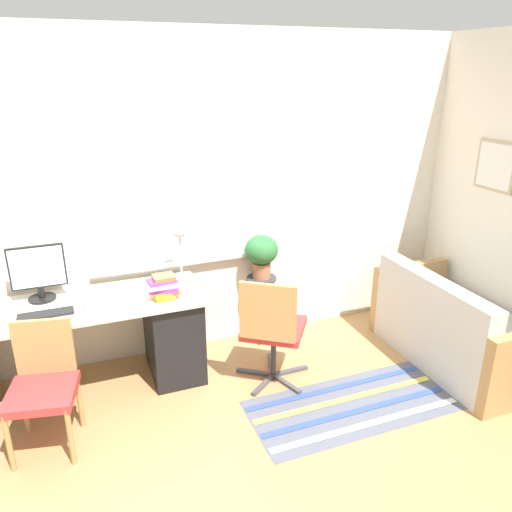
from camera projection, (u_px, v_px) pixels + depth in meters
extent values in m
plane|color=tan|center=(158.00, 399.00, 3.84)|extent=(14.00, 14.00, 0.00)
cube|color=white|center=(129.00, 206.00, 4.00)|extent=(9.00, 0.06, 2.70)
cube|color=white|center=(129.00, 188.00, 3.91)|extent=(0.68, 0.02, 1.39)
cube|color=white|center=(129.00, 188.00, 3.90)|extent=(0.61, 0.01, 1.32)
cube|color=white|center=(215.00, 181.00, 4.15)|extent=(0.68, 0.02, 1.39)
cube|color=white|center=(216.00, 181.00, 4.14)|extent=(0.61, 0.01, 1.32)
cube|color=white|center=(178.00, 262.00, 4.28)|extent=(1.44, 0.11, 0.04)
cube|color=white|center=(490.00, 194.00, 4.38)|extent=(0.06, 9.00, 2.70)
cube|color=tan|center=(496.00, 166.00, 4.23)|extent=(0.02, 0.41, 0.42)
cube|color=white|center=(495.00, 166.00, 4.23)|extent=(0.01, 0.36, 0.37)
cube|color=beige|center=(65.00, 308.00, 3.67)|extent=(2.05, 0.65, 0.03)
cube|color=black|center=(173.00, 333.00, 4.07)|extent=(0.40, 0.57, 0.72)
cylinder|color=black|center=(42.00, 298.00, 3.77)|extent=(0.20, 0.20, 0.02)
cylinder|color=black|center=(41.00, 292.00, 3.75)|extent=(0.05, 0.05, 0.09)
cube|color=black|center=(37.00, 267.00, 3.68)|extent=(0.39, 0.02, 0.33)
cube|color=silver|center=(37.00, 267.00, 3.67)|extent=(0.37, 0.01, 0.30)
cube|color=black|center=(46.00, 314.00, 3.52)|extent=(0.38, 0.11, 0.02)
ellipsoid|color=silver|center=(83.00, 308.00, 3.61)|extent=(0.03, 0.06, 0.03)
cylinder|color=#ADADB2|center=(182.00, 281.00, 4.08)|extent=(0.14, 0.14, 0.01)
cylinder|color=#ADADB2|center=(181.00, 258.00, 4.01)|extent=(0.02, 0.02, 0.39)
ellipsoid|color=#ADADB2|center=(179.00, 232.00, 3.94)|extent=(0.12, 0.12, 0.08)
cube|color=yellow|center=(164.00, 296.00, 3.79)|extent=(0.15, 0.17, 0.04)
cube|color=orange|center=(165.00, 292.00, 3.78)|extent=(0.23, 0.19, 0.03)
cube|color=purple|center=(164.00, 288.00, 3.77)|extent=(0.24, 0.19, 0.04)
cube|color=white|center=(162.00, 284.00, 3.75)|extent=(0.22, 0.16, 0.03)
cube|color=purple|center=(162.00, 281.00, 3.75)|extent=(0.22, 0.16, 0.02)
cube|color=olive|center=(164.00, 277.00, 3.75)|extent=(0.17, 0.14, 0.03)
cylinder|color=#B2844C|center=(9.00, 444.00, 3.09)|extent=(0.04, 0.04, 0.42)
cylinder|color=#B2844C|center=(70.00, 437.00, 3.14)|extent=(0.04, 0.04, 0.42)
cylinder|color=#B2844C|center=(24.00, 406.00, 3.43)|extent=(0.04, 0.04, 0.42)
cylinder|color=#B2844C|center=(80.00, 401.00, 3.48)|extent=(0.04, 0.04, 0.42)
cube|color=red|center=(42.00, 394.00, 3.21)|extent=(0.49, 0.48, 0.06)
cube|color=#B2844C|center=(44.00, 346.00, 3.33)|extent=(0.38, 0.11, 0.40)
cube|color=#47474C|center=(255.00, 373.00, 4.15)|extent=(0.28, 0.21, 0.03)
cube|color=#47474C|center=(263.00, 385.00, 3.99)|extent=(0.27, 0.22, 0.03)
cube|color=#47474C|center=(286.00, 384.00, 4.00)|extent=(0.14, 0.31, 0.03)
cube|color=#47474C|center=(290.00, 371.00, 4.17)|extent=(0.31, 0.04, 0.03)
cube|color=#47474C|center=(271.00, 365.00, 4.26)|extent=(0.13, 0.31, 0.03)
cylinder|color=#333338|center=(274.00, 353.00, 4.04)|extent=(0.04, 0.04, 0.40)
cube|color=red|center=(274.00, 328.00, 3.96)|extent=(0.63, 0.63, 0.06)
cube|color=#B2844C|center=(268.00, 312.00, 3.65)|extent=(0.37, 0.27, 0.45)
cube|color=beige|center=(457.00, 337.00, 4.29)|extent=(0.79, 1.30, 0.44)
cube|color=beige|center=(434.00, 300.00, 4.05)|extent=(0.16, 1.30, 0.37)
cube|color=#A87F4C|center=(408.00, 294.00, 4.86)|extent=(0.79, 0.09, 0.64)
cylinder|color=#333338|center=(261.00, 278.00, 4.47)|extent=(0.27, 0.27, 0.02)
cylinder|color=#333338|center=(273.00, 308.00, 4.62)|extent=(0.01, 0.01, 0.61)
cylinder|color=#333338|center=(252.00, 306.00, 4.65)|extent=(0.01, 0.01, 0.61)
cylinder|color=#333338|center=(259.00, 316.00, 4.48)|extent=(0.01, 0.01, 0.61)
cylinder|color=#9E6B4C|center=(262.00, 270.00, 4.45)|extent=(0.16, 0.16, 0.14)
ellipsoid|color=#2D7038|center=(262.00, 250.00, 4.38)|extent=(0.29, 0.29, 0.26)
cube|color=#565B6B|center=(352.00, 405.00, 3.77)|extent=(1.57, 0.69, 0.01)
cube|color=white|center=(369.00, 424.00, 3.56)|extent=(1.54, 0.06, 0.00)
cube|color=#334C99|center=(357.00, 411.00, 3.70)|extent=(1.54, 0.06, 0.00)
cube|color=#DBCC4C|center=(346.00, 399.00, 3.83)|extent=(1.54, 0.06, 0.00)
cube|color=#334C99|center=(336.00, 388.00, 3.97)|extent=(1.54, 0.06, 0.00)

